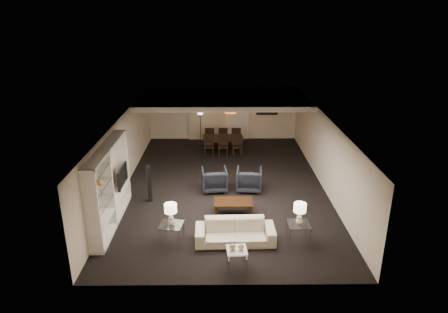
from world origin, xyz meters
The scene contains 35 objects.
floor centered at (0.00, 0.00, 0.00)m, with size 11.00×11.00×0.00m, color black.
ceiling centered at (0.00, 0.00, 2.50)m, with size 7.00×11.00×0.02m, color silver.
wall_back centered at (0.00, 5.50, 1.25)m, with size 7.00×0.02×2.50m, color beige.
wall_front centered at (0.00, -5.50, 1.25)m, with size 7.00×0.02×2.50m, color beige.
wall_left centered at (-3.50, 0.00, 1.25)m, with size 0.02×11.00×2.50m, color beige.
wall_right centered at (3.50, 0.00, 1.25)m, with size 0.02×11.00×2.50m, color beige.
ceiling_soffit centered at (0.00, 3.50, 2.40)m, with size 7.00×4.00×0.20m, color silver.
curtains centered at (-0.90, 5.42, 1.20)m, with size 1.50×0.12×2.40m, color beige.
door centered at (0.70, 5.47, 1.05)m, with size 0.90×0.05×2.10m, color silver.
painting centered at (2.10, 5.46, 1.55)m, with size 0.95×0.04×0.65m, color #142D38.
media_unit centered at (-3.31, -2.60, 1.18)m, with size 0.38×3.40×2.35m, color white, non-canonical shape.
pendant_light centered at (0.30, 3.50, 1.92)m, with size 0.52×0.52×0.24m, color #D8591E.
sofa centered at (0.26, -3.70, 0.31)m, with size 2.13×0.83×0.62m, color beige.
coffee_table centered at (0.26, -2.10, 0.21)m, with size 1.17×0.68×0.42m, color black, non-canonical shape.
armchair_left centered at (-0.34, -0.40, 0.40)m, with size 0.85×0.87×0.79m, color black.
armchair_right centered at (0.86, -0.40, 0.40)m, with size 0.85×0.87×0.79m, color black.
side_table_left centered at (-1.44, -3.70, 0.27)m, with size 0.59×0.59×0.55m, color silver, non-canonical shape.
side_table_right centered at (1.96, -3.70, 0.27)m, with size 0.59×0.59×0.55m, color white, non-canonical shape.
table_lamp_left centered at (-1.44, -3.70, 0.85)m, with size 0.33×0.33×0.60m, color beige, non-canonical shape.
table_lamp_right centered at (1.96, -3.70, 0.85)m, with size 0.33×0.33×0.60m, color white, non-canonical shape.
marble_table centered at (0.26, -4.80, 0.24)m, with size 0.49×0.49×0.49m, color white, non-canonical shape.
gold_gourd_a centered at (0.16, -4.80, 0.57)m, with size 0.16×0.16×0.16m, color tan.
gold_gourd_b centered at (0.36, -4.80, 0.56)m, with size 0.14×0.14×0.14m, color tan.
television centered at (-3.28, -1.61, 1.06)m, with size 0.14×1.06×0.61m, color black.
vase_blue centered at (-3.31, -3.83, 1.15)m, with size 0.18×0.18×0.18m, color #262EA5.
vase_amber centered at (-3.31, -3.38, 1.65)m, with size 0.16×0.16×0.17m, color gold.
floor_speaker centered at (-2.44, -1.21, 0.62)m, with size 0.14×0.14×1.25m, color black.
dining_table centered at (-0.01, 3.65, 0.32)m, with size 1.79×1.00×0.63m, color black.
chair_nl centered at (-0.61, 3.00, 0.47)m, with size 0.43×0.43×0.94m, color black, non-canonical shape.
chair_nm centered at (-0.01, 3.00, 0.47)m, with size 0.43×0.43×0.94m, color black, non-canonical shape.
chair_nr centered at (0.59, 3.00, 0.47)m, with size 0.43×0.43×0.94m, color black, non-canonical shape.
chair_fl centered at (-0.61, 4.30, 0.47)m, with size 0.43×0.43×0.94m, color black, non-canonical shape.
chair_fm centered at (-0.01, 4.30, 0.47)m, with size 0.43×0.43×0.94m, color black, non-canonical shape.
chair_fr centered at (0.59, 4.30, 0.47)m, with size 0.43×0.43×0.94m, color black, non-canonical shape.
floor_lamp centered at (-1.05, 4.73, 0.81)m, with size 0.24×0.24×1.63m, color black, non-canonical shape.
Camera 1 is at (-0.12, -13.04, 5.93)m, focal length 32.00 mm.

